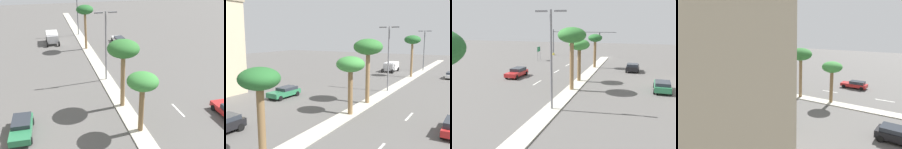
# 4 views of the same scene
# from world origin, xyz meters

# --- Properties ---
(ground_plane) EXTENTS (160.00, 160.00, 0.00)m
(ground_plane) POSITION_xyz_m (0.00, 35.85, 0.00)
(ground_plane) COLOR #565451
(median_curb) EXTENTS (1.80, 92.18, 0.12)m
(median_curb) POSITION_xyz_m (0.00, 46.09, 0.06)
(median_curb) COLOR #B7B2A3
(median_curb) RESTS_ON ground
(lane_stripe_front) EXTENTS (0.20, 2.80, 0.01)m
(lane_stripe_front) POSITION_xyz_m (5.61, 29.11, 0.01)
(lane_stripe_front) COLOR silver
(lane_stripe_front) RESTS_ON ground
(palm_tree_outboard) EXTENTS (2.87, 2.87, 5.91)m
(palm_tree_outboard) POSITION_xyz_m (0.22, 26.64, 5.02)
(palm_tree_outboard) COLOR brown
(palm_tree_outboard) RESTS_ON median_curb
(palm_tree_center) EXTENTS (3.40, 3.40, 7.57)m
(palm_tree_center) POSITION_xyz_m (-0.02, 31.62, 6.54)
(palm_tree_center) COLOR olive
(palm_tree_center) RESTS_ON median_curb
(palm_tree_inboard) EXTENTS (3.04, 3.04, 7.98)m
(palm_tree_inboard) POSITION_xyz_m (-0.19, 53.60, 6.99)
(palm_tree_inboard) COLOR olive
(palm_tree_inboard) RESTS_ON median_curb
(street_lamp_left) EXTENTS (2.90, 0.24, 9.22)m
(street_lamp_left) POSITION_xyz_m (-0.01, 39.06, 5.56)
(street_lamp_left) COLOR slate
(street_lamp_left) RESTS_ON median_curb
(street_lamp_front) EXTENTS (2.90, 0.24, 9.05)m
(street_lamp_front) POSITION_xyz_m (-0.04, 64.26, 5.47)
(street_lamp_front) COLOR #515459
(street_lamp_front) RESTS_ON median_curb
(sedan_green_mid) EXTENTS (2.17, 4.60, 1.34)m
(sedan_green_mid) POSITION_xyz_m (-10.68, 29.15, 0.73)
(sedan_green_mid) COLOR #287047
(sedan_green_mid) RESTS_ON ground
(sedan_white_trailing) EXTENTS (2.01, 4.56, 1.29)m
(sedan_white_trailing) POSITION_xyz_m (6.85, 55.94, 0.71)
(sedan_white_trailing) COLOR silver
(sedan_white_trailing) RESTS_ON ground
(box_truck) EXTENTS (2.49, 5.33, 2.14)m
(box_truck) POSITION_xyz_m (-6.03, 59.09, 1.23)
(box_truck) COLOR silver
(box_truck) RESTS_ON ground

